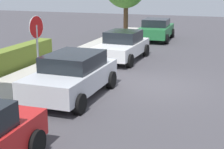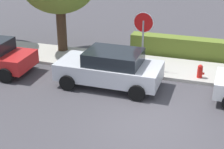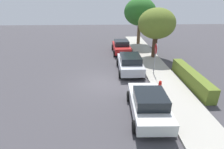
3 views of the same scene
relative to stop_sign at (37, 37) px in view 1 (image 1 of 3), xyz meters
name	(u,v)px [view 1 (image 1 of 3)]	position (x,y,z in m)	size (l,w,h in m)	color
ground_plane	(153,86)	(1.29, -4.25, -1.87)	(60.00, 60.00, 0.00)	#423F44
sidewalk_curb	(44,74)	(1.29, 0.53, -1.80)	(32.00, 2.38, 0.14)	#B2ADA3
stop_sign	(37,37)	(0.00, 0.00, 0.00)	(0.88, 0.08, 2.68)	gray
parked_car_silver	(72,75)	(-0.87, -1.86, -1.09)	(4.16, 2.11, 1.50)	silver
parked_car_white	(122,46)	(5.30, -1.69, -1.13)	(4.16, 2.13, 1.47)	white
parked_car_green	(156,29)	(12.14, -2.00, -1.12)	(4.32, 2.20, 1.48)	#236B38
fire_hydrant	(73,62)	(2.54, -0.23, -1.51)	(0.30, 0.22, 0.72)	red
front_yard_hedge	(15,58)	(1.75, 2.30, -1.36)	(5.65, 0.72, 1.03)	olive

